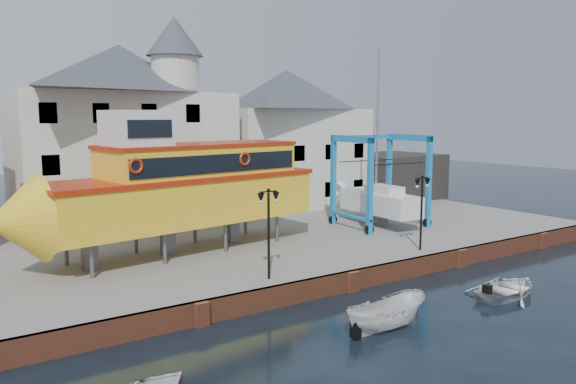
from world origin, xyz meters
TOP-DOWN VIEW (x-y plane):
  - ground at (0.00, 0.00)m, footprint 140.00×140.00m
  - hardstanding at (0.00, 11.00)m, footprint 44.00×22.00m
  - quay_wall at (-0.00, 0.10)m, footprint 44.00×0.47m
  - building_white_main at (-4.87, 18.39)m, footprint 14.00×8.30m
  - building_white_right at (9.00, 19.00)m, footprint 12.00×8.00m
  - shed_dark at (19.00, 17.00)m, footprint 8.00×7.00m
  - lamp_post_left at (-4.00, 1.20)m, footprint 1.12×0.32m
  - lamp_post_right at (6.00, 1.20)m, footprint 1.12×0.32m
  - tour_boat at (-6.04, 8.08)m, footprint 18.14×6.75m
  - travel_lift at (9.11, 8.44)m, footprint 5.84×7.97m
  - motorboat_a at (-2.13, -4.55)m, footprint 3.92×1.58m
  - motorboat_b at (5.81, -4.54)m, footprint 4.50×3.47m

SIDE VIEW (x-z plane):
  - ground at x=0.00m, z-range 0.00..0.00m
  - motorboat_a at x=-2.13m, z-range -0.75..0.75m
  - motorboat_b at x=5.81m, z-range -0.43..0.43m
  - hardstanding at x=0.00m, z-range 0.00..1.00m
  - quay_wall at x=0.00m, z-range 0.00..1.00m
  - travel_lift at x=9.11m, z-range -2.94..8.92m
  - shed_dark at x=19.00m, z-range 1.00..5.00m
  - lamp_post_left at x=-4.00m, z-range 2.07..6.27m
  - lamp_post_right at x=6.00m, z-range 2.07..6.27m
  - tour_boat at x=-6.04m, z-range 0.78..8.50m
  - building_white_right at x=9.00m, z-range 1.00..12.20m
  - building_white_main at x=-4.87m, z-range 0.34..14.34m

